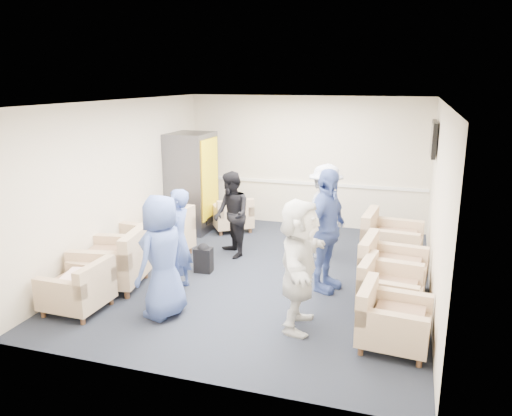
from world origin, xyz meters
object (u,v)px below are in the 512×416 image
(armchair_left_mid, at_px, (115,263))
(armchair_right_midnear, at_px, (387,291))
(person_mid_left, at_px, (178,241))
(person_mid_right, at_px, (326,231))
(armchair_corner, at_px, (232,216))
(armchair_left_near, at_px, (80,290))
(person_front_left, at_px, (162,257))
(person_back_left, at_px, (231,215))
(armchair_right_midfar, at_px, (389,271))
(vending_machine, at_px, (192,182))
(person_back_right, at_px, (325,212))
(person_front_right, at_px, (299,265))
(armchair_right_far, at_px, (388,242))
(armchair_right_near, at_px, (390,322))
(armchair_left_far, at_px, (162,237))

(armchair_left_mid, height_order, armchair_right_midnear, armchair_left_mid)
(person_mid_left, relative_size, person_mid_right, 0.84)
(armchair_corner, xyz_separation_m, person_mid_left, (0.27, -3.01, 0.46))
(armchair_left_near, relative_size, person_front_left, 0.47)
(person_mid_left, height_order, person_back_left, person_mid_left)
(armchair_right_midnear, distance_m, armchair_right_midfar, 0.65)
(armchair_left_near, xyz_separation_m, vending_machine, (-0.12, 3.88, 0.70))
(person_front_left, xyz_separation_m, person_back_right, (1.61, 2.83, 0.01))
(armchair_left_mid, relative_size, person_front_right, 0.65)
(armchair_right_far, xyz_separation_m, person_mid_left, (-2.87, -2.07, 0.39))
(armchair_right_near, relative_size, person_back_right, 0.52)
(person_front_right, bearing_deg, person_front_left, 93.01)
(person_back_left, bearing_deg, armchair_left_mid, -72.50)
(person_front_right, bearing_deg, armchair_corner, 27.45)
(person_mid_right, relative_size, person_front_right, 1.09)
(person_mid_left, bearing_deg, armchair_right_near, 74.94)
(armchair_right_midfar, distance_m, person_back_right, 1.76)
(armchair_left_mid, relative_size, person_back_right, 0.66)
(armchair_right_midnear, xyz_separation_m, person_front_left, (-2.78, -0.94, 0.51))
(armchair_right_midfar, relative_size, armchair_corner, 0.92)
(armchair_left_mid, bearing_deg, person_mid_left, 91.52)
(armchair_right_near, distance_m, vending_machine, 5.48)
(armchair_right_near, relative_size, person_mid_left, 0.56)
(armchair_left_near, relative_size, person_mid_left, 0.51)
(vending_machine, relative_size, person_mid_right, 1.10)
(armchair_left_far, bearing_deg, armchair_right_midfar, 92.05)
(armchair_left_mid, height_order, armchair_right_far, armchair_left_mid)
(armchair_right_midfar, distance_m, armchair_corner, 3.92)
(armchair_left_mid, height_order, person_mid_left, person_mid_left)
(armchair_left_near, bearing_deg, vending_machine, -176.94)
(armchair_left_far, xyz_separation_m, armchair_right_midfar, (3.83, -0.38, -0.02))
(armchair_right_far, distance_m, person_mid_left, 3.55)
(armchair_right_near, distance_m, person_back_right, 3.07)
(armchair_left_mid, height_order, armchair_right_midfar, armchair_left_mid)
(person_front_left, height_order, person_back_left, person_front_left)
(person_front_right, bearing_deg, person_back_left, 33.64)
(armchair_right_midnear, distance_m, person_front_right, 1.37)
(armchair_corner, height_order, person_front_left, person_front_left)
(armchair_left_far, distance_m, armchair_right_midnear, 3.98)
(armchair_right_near, bearing_deg, armchair_right_midnear, 10.34)
(armchair_left_mid, distance_m, armchair_corner, 3.27)
(armchair_left_near, distance_m, armchair_left_far, 2.21)
(armchair_corner, distance_m, person_mid_left, 3.06)
(person_mid_left, bearing_deg, armchair_corner, -176.11)
(armchair_corner, relative_size, person_front_right, 0.63)
(armchair_right_near, xyz_separation_m, person_back_left, (-2.80, 2.34, 0.44))
(armchair_left_far, height_order, person_front_left, person_front_left)
(armchair_left_near, distance_m, vending_machine, 3.94)
(person_mid_right, bearing_deg, person_mid_left, 125.40)
(armchair_right_midfar, bearing_deg, vending_machine, 68.66)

